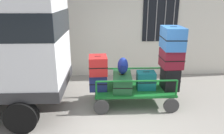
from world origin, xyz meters
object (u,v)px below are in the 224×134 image
Objects in this scene: luggage_cart at (134,91)px; suitcase_midright_top at (173,38)px; suitcase_left_middle at (98,65)px; backpack at (123,66)px; suitcase_left_bottom at (98,82)px; suitcase_midright_bottom at (170,78)px; suitcase_midleft_bottom at (122,81)px; suitcase_midright_middle at (171,58)px; suitcase_center_bottom at (146,80)px.

suitcase_midright_top is (0.93, 0.03, 1.41)m from luggage_cart.
luggage_cart is 3.61× the size of suitcase_left_middle.
backpack is at bearing 175.83° from luggage_cart.
luggage_cart is 0.97m from suitcase_left_bottom.
suitcase_left_middle is 1.00× the size of suitcase_midright_bottom.
suitcase_midleft_bottom is 1.64× the size of suitcase_midright_bottom.
suitcase_left_bottom is 0.77× the size of suitcase_midright_middle.
suitcase_center_bottom is (1.24, 0.01, 0.02)m from suitcase_left_bottom.
suitcase_midright_top is at bearing 1.53° from suitcase_left_bottom.
suitcase_left_bottom is 1.04× the size of backpack.
suitcase_left_middle reaches higher than backpack.
backpack is at bearing 177.38° from suitcase_midright_bottom.
suitcase_left_middle is 1.19× the size of suitcase_center_bottom.
suitcase_midright_top is 1.82× the size of backpack.
suitcase_midright_middle is at bearing -0.33° from luggage_cart.
suitcase_midright_middle is at bearing 90.00° from suitcase_midright_bottom.
suitcase_center_bottom is at bearing -3.01° from backpack.
suitcase_left_middle is at bearing 179.75° from suitcase_center_bottom.
suitcase_midright_bottom is (1.24, -0.05, 0.09)m from suitcase_midleft_bottom.
suitcase_midright_middle is (0.00, 0.03, 0.53)m from suitcase_midright_bottom.
luggage_cart is at bearing 0.30° from suitcase_left_middle.
suitcase_midright_bottom is at bearing -2.62° from backpack.
suitcase_midleft_bottom is at bearing 3.67° from suitcase_left_bottom.
suitcase_midright_middle is (0.62, 0.00, 0.59)m from suitcase_center_bottom.
suitcase_center_bottom reaches higher than suitcase_left_bottom.
backpack is at bearing -179.71° from suitcase_midright_top.
suitcase_midright_top reaches higher than suitcase_left_middle.
suitcase_center_bottom reaches higher than luggage_cart.
suitcase_midleft_bottom is at bearing 176.69° from luggage_cart.
suitcase_left_middle is at bearing 90.00° from suitcase_left_bottom.
suitcase_midright_bottom is (1.86, -0.01, 0.07)m from suitcase_left_bottom.
suitcase_left_bottom is 0.45m from suitcase_left_middle.
suitcase_midright_middle reaches higher than suitcase_left_bottom.
suitcase_center_bottom is at bearing -2.60° from suitcase_midleft_bottom.
luggage_cart is 1.29m from suitcase_midright_middle.
suitcase_midright_middle reaches higher than backpack.
suitcase_midleft_bottom reaches higher than luggage_cart.
suitcase_center_bottom is 1.26m from suitcase_midright_top.
suitcase_midright_bottom is at bearing -2.43° from suitcase_midleft_bottom.
luggage_cart is at bearing 1.35° from suitcase_left_bottom.
suitcase_midleft_bottom is (0.62, 0.02, -0.46)m from suitcase_left_middle.
suitcase_left_bottom is 0.79× the size of suitcase_midright_bottom.
suitcase_center_bottom is at bearing -179.54° from suitcase_midright_middle.
suitcase_midright_middle is at bearing -1.26° from backpack.
suitcase_midright_bottom reaches higher than suitcase_left_bottom.
suitcase_midright_bottom is 1.04m from suitcase_midright_top.
suitcase_midright_top reaches higher than backpack.
suitcase_center_bottom is 0.61× the size of suitcase_midright_top.
suitcase_left_bottom is at bearing -90.00° from suitcase_left_middle.
luggage_cart is at bearing -4.17° from backpack.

